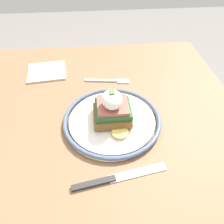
{
  "coord_description": "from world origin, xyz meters",
  "views": [
    {
      "loc": [
        0.39,
        0.02,
        1.15
      ],
      "look_at": [
        0.01,
        0.05,
        0.78
      ],
      "focal_mm": 35.0,
      "sensor_mm": 36.0,
      "label": 1
    }
  ],
  "objects": [
    {
      "name": "sandwich",
      "position": [
        0.01,
        0.05,
        0.79
      ],
      "size": [
        0.11,
        0.09,
        0.08
      ],
      "color": "brown",
      "rests_on": "plate"
    },
    {
      "name": "fork",
      "position": [
        -0.17,
        0.06,
        0.75
      ],
      "size": [
        0.03,
        0.14,
        0.0
      ],
      "color": "silver",
      "rests_on": "dining_table"
    },
    {
      "name": "knife",
      "position": [
        0.17,
        0.04,
        0.75
      ],
      "size": [
        0.05,
        0.2,
        0.01
      ],
      "color": "#2D2D2D",
      "rests_on": "dining_table"
    },
    {
      "name": "dining_table",
      "position": [
        0.0,
        0.0,
        0.62
      ],
      "size": [
        0.82,
        0.81,
        0.75
      ],
      "color": "#846042",
      "rests_on": "ground_plane"
    },
    {
      "name": "plate",
      "position": [
        0.01,
        0.05,
        0.75
      ],
      "size": [
        0.24,
        0.24,
        0.02
      ],
      "color": "silver",
      "rests_on": "dining_table"
    },
    {
      "name": "napkin",
      "position": [
        -0.24,
        -0.14,
        0.75
      ],
      "size": [
        0.12,
        0.13,
        0.01
      ],
      "primitive_type": "cube",
      "rotation": [
        0.0,
        0.0,
        0.1
      ],
      "color": "beige",
      "rests_on": "dining_table"
    }
  ]
}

